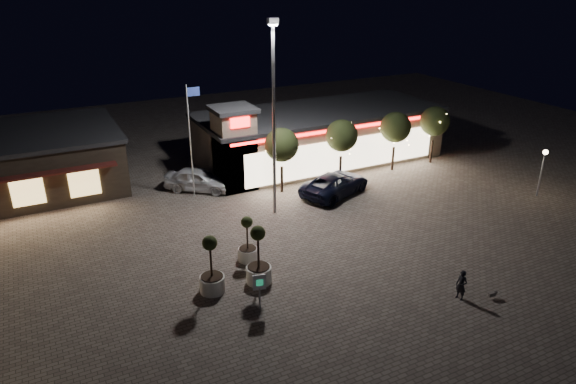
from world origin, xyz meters
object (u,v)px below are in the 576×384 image
pedestrian (461,285)px  valet_sign (259,285)px  planter_mid (259,265)px  pickup_truck (335,184)px  planter_left (212,275)px  white_sedan (198,179)px

pedestrian → valet_sign: (-9.09, 3.67, 0.53)m
planter_mid → valet_sign: size_ratio=1.72×
pickup_truck → planter_mid: (-9.56, -8.04, 0.19)m
planter_left → valet_sign: bearing=-57.8°
pickup_truck → planter_mid: size_ratio=1.80×
white_sedan → valet_sign: size_ratio=2.63×
planter_mid → valet_sign: (-0.90, -2.16, 0.32)m
pedestrian → planter_left: size_ratio=0.50×
planter_mid → pedestrian: bearing=-35.4°
planter_mid → pickup_truck: bearing=40.0°
pickup_truck → planter_mid: planter_mid is taller
planter_mid → valet_sign: planter_mid is taller
pedestrian → valet_sign: valet_sign is taller
white_sedan → planter_left: bearing=-157.5°
white_sedan → pedestrian: 20.35m
pickup_truck → planter_left: 14.29m
planter_left → planter_mid: 2.44m
white_sedan → pedestrian: size_ratio=3.18×
valet_sign → white_sedan: bearing=82.9°
white_sedan → planter_left: planter_left is taller
planter_left → valet_sign: size_ratio=1.67×
planter_mid → valet_sign: bearing=-112.7°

